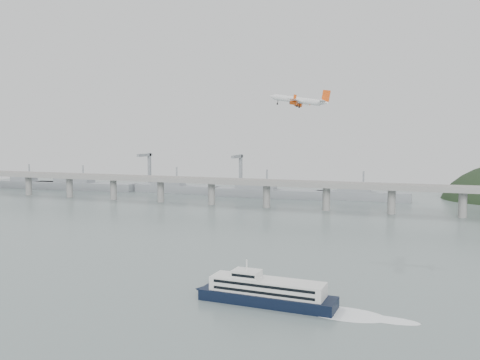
% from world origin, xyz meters
% --- Properties ---
extents(ground, '(900.00, 900.00, 0.00)m').
position_xyz_m(ground, '(0.00, 0.00, 0.00)').
color(ground, slate).
rests_on(ground, ground).
extents(bridge, '(800.00, 22.00, 23.90)m').
position_xyz_m(bridge, '(-1.15, 200.00, 17.65)').
color(bridge, gray).
rests_on(bridge, ground).
extents(distant_fleet, '(453.00, 60.90, 40.00)m').
position_xyz_m(distant_fleet, '(-155.36, 265.08, 6.22)').
color(distant_fleet, gray).
rests_on(distant_fleet, ground).
extents(ferry, '(81.62, 15.89, 15.39)m').
position_xyz_m(ferry, '(42.47, -31.66, 4.17)').
color(ferry, black).
rests_on(ferry, ground).
extents(airliner, '(35.30, 31.96, 9.62)m').
position_xyz_m(airliner, '(27.21, 75.58, 79.34)').
color(airliner, white).
rests_on(airliner, ground).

